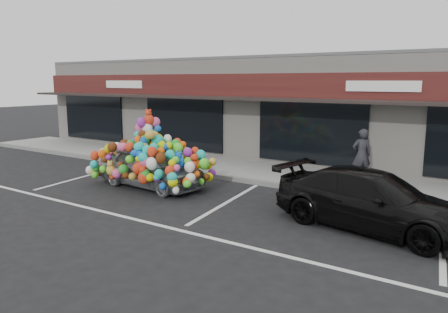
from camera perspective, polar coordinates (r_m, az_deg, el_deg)
The scene contains 11 objects.
ground at distance 13.70m, azimuth -9.92°, elevation -4.33°, with size 90.00×90.00×0.00m, color black.
shop_building at distance 20.26m, azimuth 6.71°, elevation 6.53°, with size 24.00×7.20×4.31m.
sidewalk at distance 16.72m, azimuth -0.42°, elevation -1.33°, with size 26.00×3.00×0.15m, color gray.
kerb at distance 15.53m, azimuth -3.54°, elevation -2.22°, with size 26.00×0.18×0.16m, color slate.
parking_stripe_left at distance 16.15m, azimuth -17.67°, elevation -2.46°, with size 0.12×4.40×0.01m, color silver.
parking_stripe_mid at distance 12.15m, azimuth 0.40°, elevation -6.00°, with size 0.12×4.40×0.01m, color silver.
parking_stripe_right at distance 10.35m, azimuth 26.61°, elevation -9.95°, with size 0.12×4.40×0.01m, color silver.
lane_line at distance 10.77m, azimuth -10.67°, elevation -8.28°, with size 14.00×0.12×0.01m, color silver.
toy_car at distance 13.91m, azimuth -9.56°, elevation -0.76°, with size 2.75×4.14×2.34m.
black_sedan at distance 10.44m, azimuth 18.83°, elevation -5.47°, with size 4.57×1.86×1.33m, color black.
pedestrian_a at distance 14.60m, azimuth 17.54°, elevation 0.21°, with size 0.61×0.40×1.68m, color black.
Camera 1 is at (9.24, -9.55, 3.34)m, focal length 35.00 mm.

